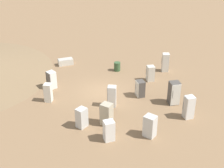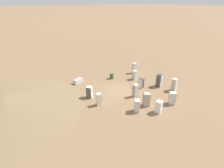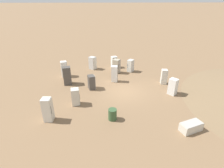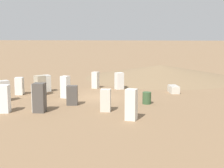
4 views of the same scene
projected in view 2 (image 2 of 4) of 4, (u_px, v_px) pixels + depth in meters
ground_plane at (120, 91)px, 25.04m from camera, size 1000.00×1000.00×0.00m
dirt_mound at (5, 104)px, 20.37m from camera, size 18.34×18.34×1.56m
discarded_fridge_0 at (174, 85)px, 24.82m from camera, size 0.76×0.83×1.81m
discarded_fridge_1 at (159, 107)px, 19.96m from camera, size 0.83×0.84×1.48m
discarded_fridge_2 at (160, 80)px, 26.03m from camera, size 0.90×0.91×1.91m
discarded_fridge_3 at (134, 75)px, 28.52m from camera, size 0.74×0.76×1.47m
discarded_fridge_4 at (89, 92)px, 23.07m from camera, size 0.96×0.95×1.57m
discarded_fridge_5 at (136, 90)px, 23.29m from camera, size 0.67×0.76×1.77m
discarded_fridge_6 at (134, 68)px, 30.86m from camera, size 0.68×0.71×1.85m
discarded_fridge_7 at (99, 99)px, 21.37m from camera, size 0.66×0.68×1.58m
discarded_fridge_8 at (137, 106)px, 20.15m from camera, size 0.95×0.94×1.51m
discarded_fridge_9 at (78, 81)px, 27.40m from camera, size 1.17×1.67×0.64m
discarded_fridge_10 at (141, 83)px, 25.76m from camera, size 0.91×0.81×1.41m
discarded_fridge_11 at (172, 98)px, 21.62m from camera, size 1.01×1.02×1.60m
discarded_fridge_12 at (146, 100)px, 21.23m from camera, size 0.99×1.02×1.68m
rusty_barrel at (112, 76)px, 28.84m from camera, size 0.63×0.63×0.88m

